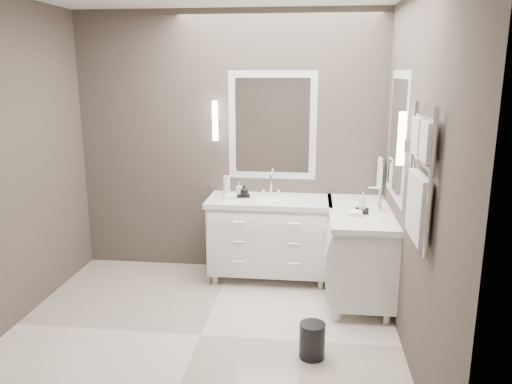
# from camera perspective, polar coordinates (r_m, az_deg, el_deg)

# --- Properties ---
(floor) EXTENTS (3.20, 3.00, 0.01)m
(floor) POSITION_cam_1_polar(r_m,az_deg,el_deg) (4.25, -6.32, -15.98)
(floor) COLOR silver
(floor) RESTS_ON ground
(wall_back) EXTENTS (3.20, 0.01, 2.70)m
(wall_back) POSITION_cam_1_polar(r_m,az_deg,el_deg) (5.23, -3.07, 5.46)
(wall_back) COLOR #4A413B
(wall_back) RESTS_ON floor
(wall_front) EXTENTS (3.20, 0.01, 2.70)m
(wall_front) POSITION_cam_1_polar(r_m,az_deg,el_deg) (2.38, -15.16, -4.96)
(wall_front) COLOR #4A413B
(wall_front) RESTS_ON floor
(wall_right) EXTENTS (0.01, 3.00, 2.70)m
(wall_right) POSITION_cam_1_polar(r_m,az_deg,el_deg) (3.75, 17.79, 1.57)
(wall_right) COLOR #4A413B
(wall_right) RESTS_ON floor
(vanity_back) EXTENTS (1.24, 0.59, 0.97)m
(vanity_back) POSITION_cam_1_polar(r_m,az_deg,el_deg) (5.10, 1.54, -4.73)
(vanity_back) COLOR white
(vanity_back) RESTS_ON floor
(vanity_right) EXTENTS (0.59, 1.24, 0.97)m
(vanity_right) POSITION_cam_1_polar(r_m,az_deg,el_deg) (4.80, 11.72, -6.22)
(vanity_right) COLOR white
(vanity_right) RESTS_ON floor
(mirror_back) EXTENTS (0.90, 0.02, 1.10)m
(mirror_back) POSITION_cam_1_polar(r_m,az_deg,el_deg) (5.13, 1.87, 7.57)
(mirror_back) COLOR white
(mirror_back) RESTS_ON wall_back
(mirror_right) EXTENTS (0.02, 0.90, 1.10)m
(mirror_right) POSITION_cam_1_polar(r_m,az_deg,el_deg) (4.49, 15.84, 6.20)
(mirror_right) COLOR white
(mirror_right) RESTS_ON wall_right
(sconce_back) EXTENTS (0.06, 0.06, 0.40)m
(sconce_back) POSITION_cam_1_polar(r_m,az_deg,el_deg) (5.15, -4.69, 8.02)
(sconce_back) COLOR white
(sconce_back) RESTS_ON wall_back
(sconce_right) EXTENTS (0.06, 0.06, 0.40)m
(sconce_right) POSITION_cam_1_polar(r_m,az_deg,el_deg) (3.91, 16.29, 5.76)
(sconce_right) COLOR white
(sconce_right) RESTS_ON wall_right
(towel_bar_corner) EXTENTS (0.03, 0.22, 0.30)m
(towel_bar_corner) POSITION_cam_1_polar(r_m,az_deg,el_deg) (5.10, 13.98, 2.20)
(towel_bar_corner) COLOR white
(towel_bar_corner) RESTS_ON wall_right
(towel_ladder) EXTENTS (0.06, 0.58, 0.90)m
(towel_ladder) POSITION_cam_1_polar(r_m,az_deg,el_deg) (3.35, 18.21, 0.89)
(towel_ladder) COLOR white
(towel_ladder) RESTS_ON wall_right
(waste_bin) EXTENTS (0.22, 0.22, 0.27)m
(waste_bin) POSITION_cam_1_polar(r_m,az_deg,el_deg) (3.91, 6.44, -16.50)
(waste_bin) COLOR black
(waste_bin) RESTS_ON floor
(amenity_tray_back) EXTENTS (0.18, 0.15, 0.02)m
(amenity_tray_back) POSITION_cam_1_polar(r_m,az_deg,el_deg) (5.07, -1.63, -0.41)
(amenity_tray_back) COLOR black
(amenity_tray_back) RESTS_ON vanity_back
(amenity_tray_right) EXTENTS (0.14, 0.17, 0.02)m
(amenity_tray_right) POSITION_cam_1_polar(r_m,az_deg,el_deg) (4.61, 12.01, -2.12)
(amenity_tray_right) COLOR black
(amenity_tray_right) RESTS_ON vanity_right
(water_bottle) EXTENTS (0.08, 0.08, 0.21)m
(water_bottle) POSITION_cam_1_polar(r_m,az_deg,el_deg) (5.07, -3.38, 0.67)
(water_bottle) COLOR silver
(water_bottle) RESTS_ON vanity_back
(soap_bottle_a) EXTENTS (0.06, 0.06, 0.12)m
(soap_bottle_a) POSITION_cam_1_polar(r_m,az_deg,el_deg) (5.08, -1.94, 0.44)
(soap_bottle_a) COLOR white
(soap_bottle_a) RESTS_ON amenity_tray_back
(soap_bottle_b) EXTENTS (0.10, 0.10, 0.10)m
(soap_bottle_b) POSITION_cam_1_polar(r_m,az_deg,el_deg) (5.02, -1.34, 0.20)
(soap_bottle_b) COLOR black
(soap_bottle_b) RESTS_ON amenity_tray_back
(soap_bottle_c) EXTENTS (0.07, 0.07, 0.16)m
(soap_bottle_c) POSITION_cam_1_polar(r_m,az_deg,el_deg) (4.59, 12.07, -0.99)
(soap_bottle_c) COLOR white
(soap_bottle_c) RESTS_ON amenity_tray_right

